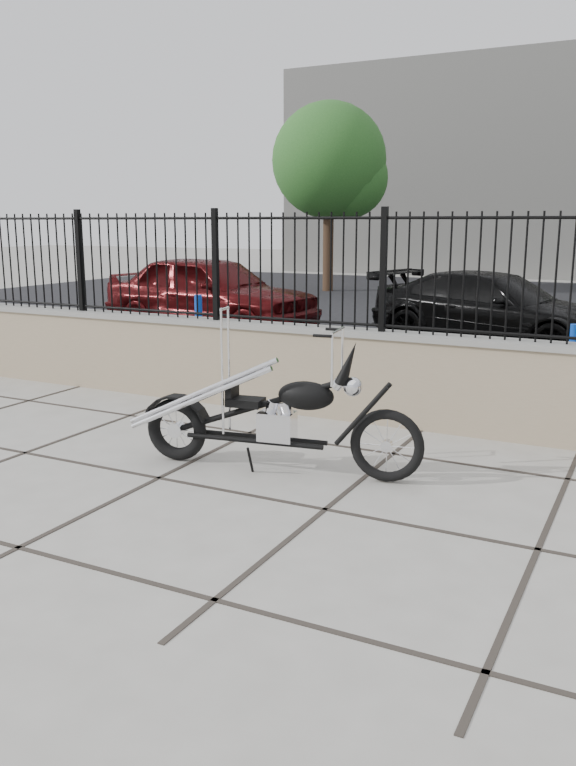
{
  "coord_description": "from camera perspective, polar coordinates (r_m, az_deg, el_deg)",
  "views": [
    {
      "loc": [
        3.59,
        -4.7,
        2.07
      ],
      "look_at": [
        0.73,
        0.91,
        0.7
      ],
      "focal_mm": 35.0,
      "sensor_mm": 36.0,
      "label": 1
    }
  ],
  "objects": [
    {
      "name": "ground_plane",
      "position": [
        6.27,
        -9.85,
        -7.18
      ],
      "size": [
        90.0,
        90.0,
        0.0
      ],
      "primitive_type": "plane",
      "color": "#99968E",
      "rests_on": "ground"
    },
    {
      "name": "tree_left",
      "position": [
        22.78,
        3.16,
        16.99
      ],
      "size": [
        3.34,
        3.34,
        5.64
      ],
      "rotation": [
        0.0,
        0.0,
        -0.15
      ],
      "color": "#382619",
      "rests_on": "ground_plane"
    },
    {
      "name": "bollard_a",
      "position": [
        11.49,
        -6.82,
        4.28
      ],
      "size": [
        0.13,
        0.13,
        0.98
      ],
      "primitive_type": "cylinder",
      "rotation": [
        0.0,
        0.0,
        0.11
      ],
      "color": "blue",
      "rests_on": "ground_plane"
    },
    {
      "name": "car_black",
      "position": [
        12.97,
        15.48,
        5.41
      ],
      "size": [
        4.57,
        2.79,
        1.24
      ],
      "primitive_type": "imported",
      "rotation": [
        0.0,
        0.0,
        1.31
      ],
      "color": "black",
      "rests_on": "parking_lot"
    },
    {
      "name": "iron_fence",
      "position": [
        8.07,
        0.52,
        8.65
      ],
      "size": [
        14.0,
        0.08,
        1.2
      ],
      "primitive_type": "cube",
      "color": "black",
      "rests_on": "retaining_wall"
    },
    {
      "name": "retaining_wall",
      "position": [
        8.2,
        0.5,
        1.11
      ],
      "size": [
        14.0,
        0.36,
        0.96
      ],
      "primitive_type": "cube",
      "color": "gray",
      "rests_on": "ground_plane"
    },
    {
      "name": "bollard_b",
      "position": [
        9.66,
        20.88,
        1.69
      ],
      "size": [
        0.11,
        0.11,
        0.86
      ],
      "primitive_type": "cylinder",
      "rotation": [
        0.0,
        0.0,
        0.05
      ],
      "color": "#0B51AA",
      "rests_on": "ground_plane"
    },
    {
      "name": "parking_lot",
      "position": [
        17.7,
        15.19,
        5.14
      ],
      "size": [
        30.0,
        30.0,
        0.0
      ],
      "primitive_type": "plane",
      "color": "black",
      "rests_on": "ground"
    },
    {
      "name": "chopper_motorcycle",
      "position": [
        6.19,
        -1.26,
        -0.53
      ],
      "size": [
        2.36,
        0.77,
        1.4
      ],
      "primitive_type": null,
      "rotation": [
        0.0,
        0.0,
        0.16
      ],
      "color": "black",
      "rests_on": "ground_plane"
    },
    {
      "name": "car_red",
      "position": [
        14.32,
        -5.93,
        6.86
      ],
      "size": [
        4.47,
        2.19,
        1.47
      ],
      "primitive_type": "imported",
      "rotation": [
        0.0,
        0.0,
        1.46
      ],
      "color": "#460A0B",
      "rests_on": "parking_lot"
    }
  ]
}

